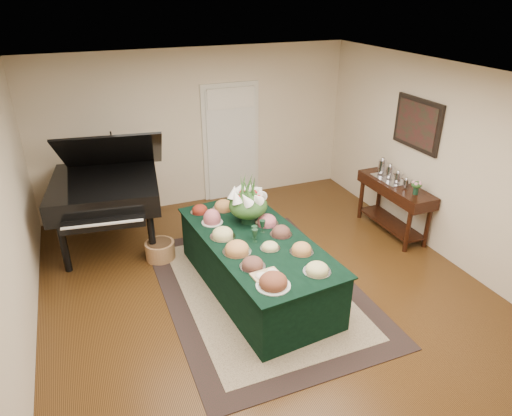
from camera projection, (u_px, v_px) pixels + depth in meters
name	position (u px, v px, depth m)	size (l,w,h in m)	color
ground	(265.00, 289.00, 5.97)	(6.00, 6.00, 0.00)	black
area_rug	(260.00, 288.00, 5.98)	(2.42, 3.39, 0.01)	black
kitchen_doorway	(231.00, 144.00, 8.20)	(1.05, 0.07, 2.10)	beige
buffet_table	(256.00, 264.00, 5.83)	(1.42, 2.61, 0.75)	black
food_platters	(251.00, 235.00, 5.66)	(1.10, 2.35, 0.15)	silver
cutting_board	(268.00, 275.00, 4.90)	(0.34, 0.34, 0.10)	tan
green_goblets	(257.00, 231.00, 5.65)	(0.25, 0.26, 0.18)	black
floral_centerpiece	(248.00, 201.00, 5.93)	(0.53, 0.53, 0.53)	black
grand_piano	(106.00, 188.00, 6.63)	(1.80, 1.97, 1.83)	black
wicker_basket	(160.00, 250.00, 6.59)	(0.42, 0.42, 0.26)	#91623A
mahogany_sideboard	(395.00, 195.00, 7.10)	(0.45, 1.42, 0.84)	black
tea_service	(392.00, 173.00, 7.09)	(0.34, 0.74, 0.30)	silver
pink_bouquet	(417.00, 185.00, 6.60)	(0.17, 0.17, 0.21)	black
wall_painting	(417.00, 124.00, 6.69)	(0.05, 0.95, 0.75)	black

